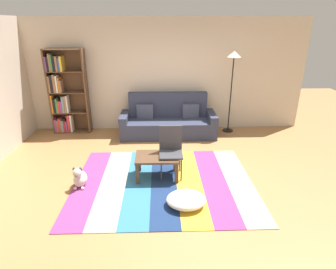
% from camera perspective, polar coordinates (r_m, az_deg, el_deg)
% --- Properties ---
extents(ground_plane, '(14.00, 14.00, 0.00)m').
position_cam_1_polar(ground_plane, '(5.02, 0.60, -8.57)').
color(ground_plane, '#9E7042').
extents(back_wall, '(6.80, 0.10, 2.70)m').
position_cam_1_polar(back_wall, '(6.98, -0.26, 12.03)').
color(back_wall, beige).
rests_on(back_wall, ground_plane).
extents(rug, '(3.03, 2.44, 0.01)m').
position_cam_1_polar(rug, '(4.84, -0.87, -9.80)').
color(rug, '#843370').
rests_on(rug, ground_plane).
extents(couch, '(2.26, 0.80, 1.00)m').
position_cam_1_polar(couch, '(6.72, 0.02, 2.71)').
color(couch, '#2D3347').
rests_on(couch, ground_plane).
extents(bookshelf, '(0.90, 0.28, 2.02)m').
position_cam_1_polar(bookshelf, '(7.19, -20.60, 7.87)').
color(bookshelf, brown).
rests_on(bookshelf, ground_plane).
extents(coffee_table, '(0.74, 0.52, 0.41)m').
position_cam_1_polar(coffee_table, '(4.84, -2.28, -5.21)').
color(coffee_table, '#513826').
rests_on(coffee_table, rug).
extents(pouf, '(0.59, 0.50, 0.19)m').
position_cam_1_polar(pouf, '(4.24, 3.73, -13.23)').
color(pouf, white).
rests_on(pouf, rug).
extents(dog, '(0.22, 0.35, 0.40)m').
position_cam_1_polar(dog, '(4.88, -17.67, -8.50)').
color(dog, beige).
rests_on(dog, ground_plane).
extents(standing_lamp, '(0.32, 0.32, 1.96)m').
position_cam_1_polar(standing_lamp, '(6.82, 13.26, 13.66)').
color(standing_lamp, black).
rests_on(standing_lamp, ground_plane).
extents(tv_remote, '(0.06, 0.15, 0.02)m').
position_cam_1_polar(tv_remote, '(4.79, -1.29, -4.38)').
color(tv_remote, black).
rests_on(tv_remote, coffee_table).
extents(folding_chair, '(0.40, 0.40, 0.90)m').
position_cam_1_polar(folding_chair, '(4.85, 0.58, -2.61)').
color(folding_chair, '#38383D').
rests_on(folding_chair, ground_plane).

